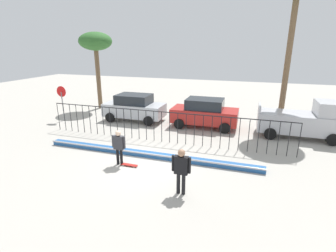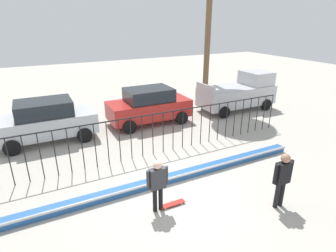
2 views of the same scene
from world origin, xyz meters
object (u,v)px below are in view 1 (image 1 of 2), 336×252
object	(u,v)px
skateboarder	(119,144)
stop_sign	(62,99)
camera_operator	(181,168)
parked_car_silver	(134,107)
palm_tree_short	(96,43)
pickup_truck	(304,121)
skateboard	(129,165)
parked_car_red	(204,113)

from	to	relation	value
skateboarder	stop_sign	size ratio (longest dim) A/B	0.66
camera_operator	parked_car_silver	world-z (taller)	parked_car_silver
parked_car_silver	palm_tree_short	world-z (taller)	palm_tree_short
parked_car_silver	pickup_truck	bearing A→B (deg)	-1.70
skateboard	stop_sign	size ratio (longest dim) A/B	0.32
skateboard	palm_tree_short	world-z (taller)	palm_tree_short
pickup_truck	stop_sign	size ratio (longest dim) A/B	1.88
skateboarder	pickup_truck	size ratio (longest dim) A/B	0.35
camera_operator	palm_tree_short	world-z (taller)	palm_tree_short
parked_car_silver	parked_car_red	world-z (taller)	same
pickup_truck	stop_sign	xyz separation A→B (m)	(-15.80, -1.41, 0.58)
skateboarder	pickup_truck	xyz separation A→B (m)	(8.56, 6.58, 0.05)
stop_sign	skateboarder	bearing A→B (deg)	-35.55
pickup_truck	palm_tree_short	world-z (taller)	palm_tree_short
skateboarder	parked_car_red	size ratio (longest dim) A/B	0.38
skateboard	parked_car_silver	world-z (taller)	parked_car_silver
stop_sign	camera_operator	bearing A→B (deg)	-32.20
camera_operator	parked_car_silver	bearing A→B (deg)	-43.29
parked_car_silver	stop_sign	world-z (taller)	stop_sign
skateboarder	stop_sign	world-z (taller)	stop_sign
parked_car_red	palm_tree_short	bearing A→B (deg)	162.67
parked_car_silver	stop_sign	distance (m)	5.13
pickup_truck	skateboarder	bearing A→B (deg)	-138.15
skateboard	pickup_truck	size ratio (longest dim) A/B	0.17
parked_car_red	pickup_truck	bearing A→B (deg)	-4.66
pickup_truck	camera_operator	bearing A→B (deg)	-118.89
skateboarder	stop_sign	distance (m)	8.92
skateboard	camera_operator	size ratio (longest dim) A/B	0.45
camera_operator	palm_tree_short	distance (m)	15.50
skateboard	parked_car_red	distance (m)	7.24
pickup_truck	parked_car_silver	bearing A→B (deg)	-176.92
palm_tree_short	skateboarder	bearing A→B (deg)	-53.76
parked_car_red	stop_sign	world-z (taller)	stop_sign
skateboarder	palm_tree_short	size ratio (longest dim) A/B	0.26
parked_car_silver	camera_operator	bearing A→B (deg)	-55.84
parked_car_silver	stop_sign	xyz separation A→B (m)	(-4.82, -1.64, 0.64)
camera_operator	pickup_truck	bearing A→B (deg)	-111.12
skateboarder	skateboard	distance (m)	1.05
camera_operator	stop_sign	distance (m)	12.47
camera_operator	palm_tree_short	bearing A→B (deg)	-34.79
camera_operator	palm_tree_short	size ratio (longest dim) A/B	0.28
skateboarder	parked_car_silver	distance (m)	7.23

